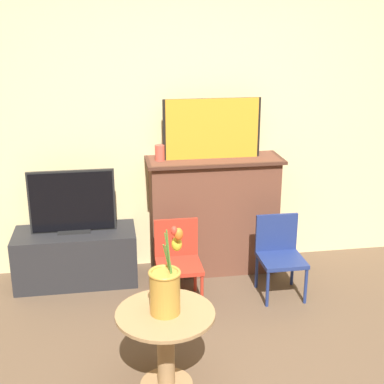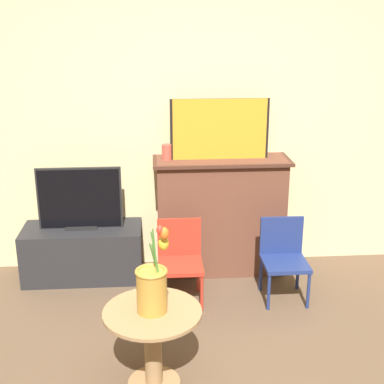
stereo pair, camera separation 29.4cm
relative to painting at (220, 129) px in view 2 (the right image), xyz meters
The scene contains 10 objects.
wall_back 0.29m from the painting, 125.79° to the left, with size 8.00×0.06×2.70m.
fireplace_mantel 0.70m from the painting, 18.48° to the right, with size 1.08×0.39×0.96m.
painting is the anchor object (origin of this frame).
mantel_candle 0.45m from the painting, behind, with size 0.08×0.08×0.12m.
tv_stand 1.47m from the painting, behind, with size 0.94×0.41×0.43m.
tv_monitor 1.22m from the painting, behind, with size 0.65×0.12×0.49m.
chair_red 1.03m from the painting, 126.27° to the right, with size 0.32×0.32×0.60m.
chair_blue 1.07m from the painting, 48.19° to the right, with size 0.32×0.32×0.60m.
side_table 1.78m from the painting, 110.43° to the right, with size 0.55×0.55×0.48m.
vase_tulips 1.65m from the painting, 110.27° to the right, with size 0.19×0.18×0.51m.
Camera 2 is at (-0.37, -2.11, 2.03)m, focal length 50.00 mm.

